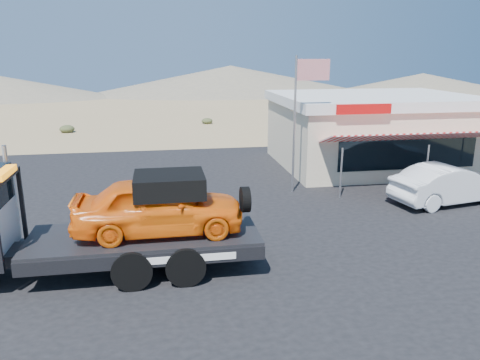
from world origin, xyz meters
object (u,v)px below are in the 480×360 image
(white_sedan, at_px, (449,184))
(jerky_store, at_px, (372,130))
(flagpole, at_px, (300,109))
(tow_truck, at_px, (80,218))

(white_sedan, bearing_deg, jerky_store, -9.51)
(jerky_store, height_order, flagpole, flagpole)
(jerky_store, bearing_deg, white_sedan, -88.71)
(tow_truck, relative_size, jerky_store, 0.90)
(tow_truck, distance_m, white_sedan, 14.70)
(tow_truck, xyz_separation_m, jerky_store, (13.91, 11.32, 0.31))
(white_sedan, distance_m, flagpole, 6.97)
(tow_truck, distance_m, flagpole, 10.99)
(white_sedan, distance_m, jerky_store, 7.25)
(white_sedan, height_order, jerky_store, jerky_store)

